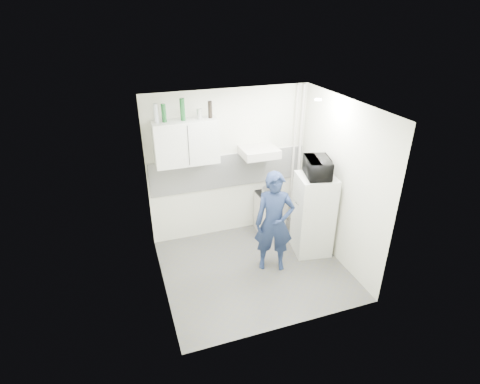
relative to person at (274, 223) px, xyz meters
name	(u,v)px	position (x,y,z in m)	size (l,w,h in m)	color
floor	(254,269)	(-0.31, 0.02, -0.81)	(2.80, 2.80, 0.00)	#525147
ceiling	(257,106)	(-0.31, 0.02, 1.79)	(2.80, 2.80, 0.00)	white
wall_back	(229,165)	(-0.31, 1.27, 0.49)	(2.80, 2.80, 0.00)	silver
wall_left	(157,212)	(-1.71, 0.02, 0.49)	(2.60, 2.60, 0.00)	silver
wall_right	(340,183)	(1.09, 0.02, 0.49)	(2.60, 2.60, 0.00)	silver
person	(274,223)	(0.00, 0.00, 0.00)	(0.59, 0.39, 1.63)	#192648
stove	(270,213)	(0.37, 1.02, -0.45)	(0.46, 0.46, 0.73)	beige
fridge	(313,215)	(0.79, 0.21, -0.13)	(0.57, 0.57, 1.38)	silver
stove_top	(270,194)	(0.37, 1.02, -0.07)	(0.44, 0.44, 0.03)	black
saucepan	(268,191)	(0.33, 1.04, 0.00)	(0.21, 0.21, 0.11)	silver
microwave	(318,168)	(0.79, 0.21, 0.71)	(0.36, 0.53, 0.29)	black
bottle_a	(156,113)	(-1.47, 1.10, 1.53)	(0.07, 0.07, 0.28)	#B2B7BC
bottle_b	(164,113)	(-1.36, 1.10, 1.52)	(0.07, 0.07, 0.27)	#144C1E
bottle_d	(183,109)	(-1.08, 1.10, 1.55)	(0.08, 0.08, 0.33)	#144C1E
canister_b	(199,114)	(-0.82, 1.10, 1.46)	(0.08, 0.08, 0.16)	silver
bottle_e	(210,110)	(-0.65, 1.10, 1.52)	(0.06, 0.06, 0.26)	black
upper_cabinet	(186,142)	(-1.06, 1.10, 1.04)	(1.00, 0.35, 0.70)	silver
range_hood	(259,152)	(0.14, 1.02, 0.76)	(0.60, 0.50, 0.14)	beige
backsplash	(230,171)	(-0.31, 1.26, 0.39)	(2.74, 0.03, 0.60)	white
pipe_a	(299,158)	(0.99, 1.19, 0.49)	(0.05, 0.05, 2.60)	beige
pipe_b	(293,158)	(0.87, 1.19, 0.49)	(0.04, 0.04, 2.60)	beige
ceiling_spot_fixture	(318,100)	(0.69, 0.22, 1.76)	(0.10, 0.10, 0.02)	white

